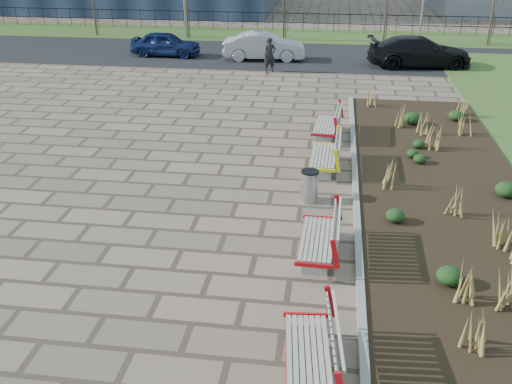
# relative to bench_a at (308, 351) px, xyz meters

# --- Properties ---
(ground) EXTENTS (120.00, 120.00, 0.00)m
(ground) POSITION_rel_bench_a_xyz_m (-3.00, 1.87, -0.50)
(ground) COLOR #7A6454
(ground) RESTS_ON ground
(planting_bed) EXTENTS (4.50, 18.00, 0.10)m
(planting_bed) POSITION_rel_bench_a_xyz_m (3.25, 6.87, -0.45)
(planting_bed) COLOR black
(planting_bed) RESTS_ON ground
(planting_curb) EXTENTS (0.16, 18.00, 0.15)m
(planting_curb) POSITION_rel_bench_a_xyz_m (0.92, 6.87, -0.42)
(planting_curb) COLOR gray
(planting_curb) RESTS_ON ground
(grass_verge_far) EXTENTS (80.00, 5.00, 0.04)m
(grass_verge_far) POSITION_rel_bench_a_xyz_m (-3.00, 29.87, -0.48)
(grass_verge_far) COLOR #33511E
(grass_verge_far) RESTS_ON ground
(road) EXTENTS (80.00, 7.00, 0.02)m
(road) POSITION_rel_bench_a_xyz_m (-3.00, 23.87, -0.49)
(road) COLOR black
(road) RESTS_ON ground
(bench_a) EXTENTS (1.10, 2.18, 1.00)m
(bench_a) POSITION_rel_bench_a_xyz_m (0.00, 0.00, 0.00)
(bench_a) COLOR red
(bench_a) RESTS_ON ground
(bench_b) EXTENTS (0.96, 2.12, 1.00)m
(bench_b) POSITION_rel_bench_a_xyz_m (0.00, 3.66, 0.00)
(bench_b) COLOR #AE0B10
(bench_b) RESTS_ON ground
(bench_c) EXTENTS (0.95, 2.12, 1.00)m
(bench_c) POSITION_rel_bench_a_xyz_m (0.00, 8.52, 0.00)
(bench_c) COLOR #FFE80D
(bench_c) RESTS_ON ground
(bench_d) EXTENTS (1.04, 2.16, 1.00)m
(bench_d) POSITION_rel_bench_a_xyz_m (0.00, 11.35, 0.00)
(bench_d) COLOR #B40C24
(bench_d) RESTS_ON ground
(litter_bin) EXTENTS (0.45, 0.45, 0.83)m
(litter_bin) POSITION_rel_bench_a_xyz_m (-0.30, 6.39, -0.08)
(litter_bin) COLOR #B2B2B7
(litter_bin) RESTS_ON ground
(pedestrian) EXTENTS (0.71, 0.60, 1.64)m
(pedestrian) POSITION_rel_bench_a_xyz_m (-2.92, 20.22, 0.32)
(pedestrian) COLOR black
(pedestrian) RESTS_ON ground
(car_blue) EXTENTS (3.76, 1.58, 1.27)m
(car_blue) POSITION_rel_bench_a_xyz_m (-8.89, 23.03, 0.16)
(car_blue) COLOR #11204D
(car_blue) RESTS_ON road
(car_silver) EXTENTS (4.33, 1.79, 1.39)m
(car_silver) POSITION_rel_bench_a_xyz_m (-3.52, 22.79, 0.22)
(car_silver) COLOR #9C9DA3
(car_silver) RESTS_ON road
(car_black) EXTENTS (5.28, 2.65, 1.47)m
(car_black) POSITION_rel_bench_a_xyz_m (4.33, 22.32, 0.26)
(car_black) COLOR black
(car_black) RESTS_ON road
(tree_a) EXTENTS (1.40, 1.40, 4.00)m
(tree_a) POSITION_rel_bench_a_xyz_m (-15.00, 28.37, 1.54)
(tree_a) COLOR #4C3D2D
(tree_a) RESTS_ON grass_verge_far
(tree_b) EXTENTS (1.40, 1.40, 4.00)m
(tree_b) POSITION_rel_bench_a_xyz_m (-9.00, 28.37, 1.54)
(tree_b) COLOR #4C3D2D
(tree_b) RESTS_ON grass_verge_far
(tree_c) EXTENTS (1.40, 1.40, 4.00)m
(tree_c) POSITION_rel_bench_a_xyz_m (-3.00, 28.37, 1.54)
(tree_c) COLOR #4C3D2D
(tree_c) RESTS_ON grass_verge_far
(tree_d) EXTENTS (1.40, 1.40, 4.00)m
(tree_d) POSITION_rel_bench_a_xyz_m (3.00, 28.37, 1.54)
(tree_d) COLOR #4C3D2D
(tree_d) RESTS_ON grass_verge_far
(tree_e) EXTENTS (1.40, 1.40, 4.00)m
(tree_e) POSITION_rel_bench_a_xyz_m (9.00, 28.37, 1.54)
(tree_e) COLOR #4C3D2D
(tree_e) RESTS_ON grass_verge_far
(railing_fence) EXTENTS (44.00, 0.10, 1.20)m
(railing_fence) POSITION_rel_bench_a_xyz_m (-3.00, 31.37, 0.14)
(railing_fence) COLOR black
(railing_fence) RESTS_ON grass_verge_far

